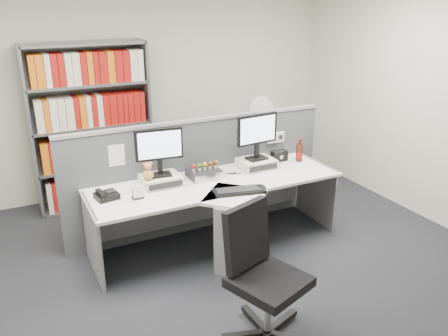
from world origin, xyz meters
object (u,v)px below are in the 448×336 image
monitor_right (257,133)px  desk_phone (106,195)px  desk_calendar (138,193)px  shelving_unit (92,129)px  keyboard (239,191)px  desk_fan (260,112)px  filing_cabinet (259,162)px  speaker (279,156)px  monitor_left (159,148)px  cola_bottle (299,153)px  mouse (262,187)px  office_chair (261,272)px  desktop_pc (204,173)px  desk (226,213)px

monitor_right → desk_phone: bearing=-176.9°
desk_calendar → shelving_unit: bearing=92.0°
keyboard → monitor_right: bearing=46.4°
desk_calendar → desk_fan: 2.40m
keyboard → filing_cabinet: 1.94m
speaker → desk_fan: bearing=72.5°
monitor_left → cola_bottle: 1.67m
mouse → desk_phone: (-1.41, 0.46, 0.01)m
monitor_right → desk_phone: monitor_right is taller
keyboard → desk_calendar: bearing=162.2°
desk_calendar → cola_bottle: size_ratio=0.47×
shelving_unit → office_chair: shelving_unit is taller
monitor_right → desk_calendar: (-1.40, -0.22, -0.34)m
monitor_left → desk_phone: monitor_left is taller
keyboard → speaker: (0.83, 0.59, 0.04)m
speaker → desk_calendar: bearing=-170.3°
cola_bottle → desktop_pc: bearing=178.7°
desk → filing_cabinet: bearing=49.4°
monitor_right → desk_calendar: bearing=-171.2°
desk → office_chair: (-0.31, -1.19, 0.10)m
monitor_left → office_chair: 1.68m
monitor_left → cola_bottle: (1.65, -0.03, -0.28)m
desk → mouse: (0.30, -0.16, 0.29)m
monitor_right → keyboard: monitor_right is taller
desktop_pc → mouse: bearing=-56.2°
monitor_right → desktop_pc: (-0.63, 0.00, -0.36)m
mouse → shelving_unit: (-1.20, 2.01, 0.23)m
desk → monitor_left: size_ratio=5.44×
desktop_pc → office_chair: (-0.25, -1.57, -0.20)m
monitor_left → filing_cabinet: monitor_left is taller
office_chair → desk_phone: bearing=118.2°
mouse → office_chair: (-0.61, -1.02, -0.18)m
mouse → desk_calendar: bearing=163.9°
desktop_pc → cola_bottle: 1.17m
desk_fan → desk: bearing=-130.6°
shelving_unit → filing_cabinet: shelving_unit is taller
desktop_pc → filing_cabinet: 1.67m
shelving_unit → office_chair: (0.59, -3.04, -0.42)m
desk → desk_fan: 1.94m
keyboard → speaker: size_ratio=2.94×
monitor_left → desk_calendar: size_ratio=3.79×
desk_calendar → office_chair: 1.47m
desktop_pc → desk_phone: 1.04m
desktop_pc → shelving_unit: (-0.83, 1.46, 0.21)m
mouse → desk_phone: bearing=162.0°
monitor_right → cola_bottle: size_ratio=1.86×
desk → desk_phone: (-1.10, 0.29, 0.30)m
desk → keyboard: 0.32m
monitor_right → office_chair: bearing=-119.0°
monitor_right → keyboard: 0.80m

